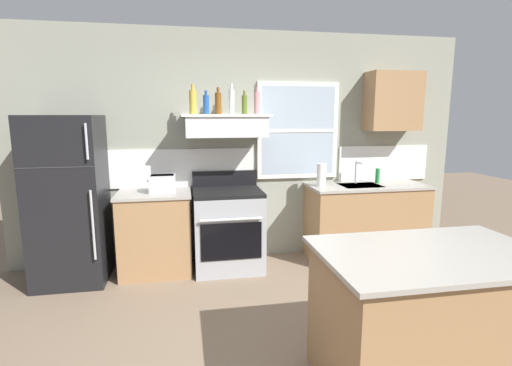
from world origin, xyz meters
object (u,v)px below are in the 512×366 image
at_px(paper_towel_roll, 321,175).
at_px(kitchen_island, 428,319).
at_px(refrigerator, 69,200).
at_px(stove_range, 228,229).
at_px(toaster, 163,183).
at_px(bottle_olive_oil_square, 244,104).
at_px(bottle_champagne_gold_foil, 193,102).
at_px(bottle_rose_pink, 257,103).
at_px(dish_soap_bottle, 378,176).
at_px(bottle_clear_tall, 232,101).
at_px(bottle_blue_liqueur, 206,104).
at_px(bottle_amber_wine, 218,103).

height_order(paper_towel_roll, kitchen_island, paper_towel_roll).
bearing_deg(refrigerator, stove_range, 0.80).
xyz_separation_m(toaster, paper_towel_roll, (1.81, 0.02, 0.04)).
bearing_deg(refrigerator, kitchen_island, -39.01).
relative_size(toaster, bottle_olive_oil_square, 1.17).
relative_size(bottle_champagne_gold_foil, bottle_olive_oil_square, 1.24).
distance_m(refrigerator, bottle_rose_pink, 2.23).
bearing_deg(kitchen_island, stove_range, 115.08).
distance_m(toaster, dish_soap_bottle, 2.59).
xyz_separation_m(toaster, dish_soap_bottle, (2.58, 0.12, -0.01)).
relative_size(bottle_clear_tall, paper_towel_roll, 1.24).
height_order(bottle_champagne_gold_foil, bottle_rose_pink, bottle_champagne_gold_foil).
distance_m(stove_range, bottle_blue_liqueur, 1.40).
distance_m(bottle_clear_tall, bottle_olive_oil_square, 0.16).
height_order(bottle_blue_liqueur, paper_towel_roll, bottle_blue_liqueur).
distance_m(dish_soap_bottle, kitchen_island, 2.54).
relative_size(bottle_blue_liqueur, dish_soap_bottle, 1.39).
height_order(bottle_champagne_gold_foil, bottle_olive_oil_square, bottle_champagne_gold_foil).
bearing_deg(paper_towel_roll, kitchen_island, -92.23).
bearing_deg(kitchen_island, bottle_amber_wine, 115.23).
bearing_deg(bottle_champagne_gold_foil, toaster, -171.81).
bearing_deg(bottle_rose_pink, paper_towel_roll, -1.07).
xyz_separation_m(bottle_rose_pink, kitchen_island, (0.68, -2.24, -1.41)).
distance_m(refrigerator, bottle_blue_liqueur, 1.74).
relative_size(stove_range, bottle_amber_wine, 3.74).
bearing_deg(toaster, stove_range, -1.35).
xyz_separation_m(bottle_clear_tall, kitchen_island, (0.95, -2.33, -1.43)).
bearing_deg(bottle_rose_pink, toaster, -178.09).
bearing_deg(bottle_blue_liqueur, refrigerator, -177.10).
xyz_separation_m(bottle_amber_wine, kitchen_island, (1.10, -2.33, -1.41)).
xyz_separation_m(bottle_champagne_gold_foil, bottle_olive_oil_square, (0.56, -0.02, -0.03)).
relative_size(bottle_blue_liqueur, kitchen_island, 0.18).
xyz_separation_m(refrigerator, bottle_olive_oil_square, (1.85, 0.07, 0.98)).
bearing_deg(refrigerator, bottle_amber_wine, 5.99).
bearing_deg(refrigerator, bottle_blue_liqueur, 2.90).
bearing_deg(kitchen_island, bottle_rose_pink, 106.82).
distance_m(toaster, bottle_amber_wine, 1.07).
bearing_deg(bottle_clear_tall, stove_range, -118.87).
relative_size(stove_range, kitchen_island, 0.78).
height_order(bottle_amber_wine, bottle_clear_tall, bottle_clear_tall).
xyz_separation_m(bottle_blue_liqueur, paper_towel_roll, (1.32, -0.01, -0.81)).
bearing_deg(kitchen_island, dish_soap_bottle, 69.80).
xyz_separation_m(toaster, stove_range, (0.70, -0.02, -0.54)).
height_order(bottle_olive_oil_square, dish_soap_bottle, bottle_olive_oil_square).
distance_m(bottle_champagne_gold_foil, paper_towel_roll, 1.68).
height_order(refrigerator, bottle_blue_liqueur, bottle_blue_liqueur).
height_order(bottle_olive_oil_square, bottle_rose_pink, bottle_rose_pink).
distance_m(refrigerator, bottle_clear_tall, 2.01).
bearing_deg(stove_range, paper_towel_roll, 1.93).
relative_size(stove_range, bottle_champagne_gold_foil, 3.47).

